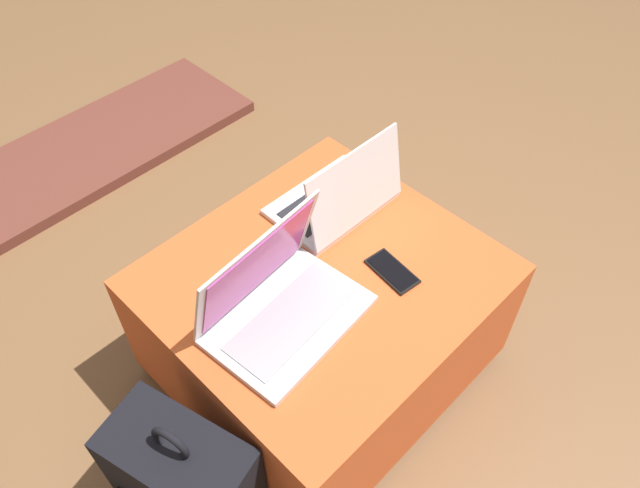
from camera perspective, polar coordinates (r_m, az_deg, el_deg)
name	(u,v)px	position (r m, az deg, el deg)	size (l,w,h in m)	color
ground_plane	(322,363)	(1.95, 0.18, -10.86)	(14.00, 14.00, 0.00)	brown
ottoman	(322,323)	(1.76, 0.20, -7.19)	(0.81, 0.75, 0.44)	maroon
laptop_near	(278,302)	(1.47, -3.86, -5.27)	(0.39, 0.29, 0.26)	silver
laptop_far	(339,197)	(1.70, 1.78, 4.30)	(0.33, 0.23, 0.23)	silver
cell_phone	(392,271)	(1.59, 6.62, -2.48)	(0.09, 0.15, 0.01)	black
fireplace_hearth	(84,154)	(2.73, -20.81, 7.71)	(1.40, 0.50, 0.04)	brown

